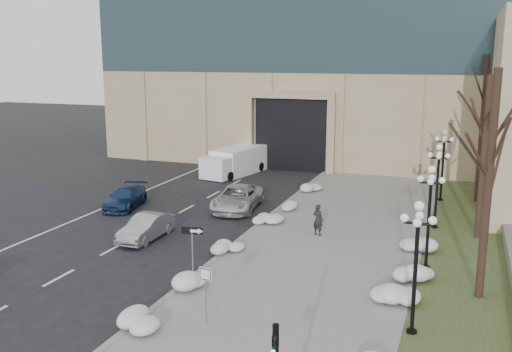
# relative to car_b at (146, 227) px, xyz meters

# --- Properties ---
(sidewalk) EXTENTS (9.00, 40.00, 0.12)m
(sidewalk) POSITION_rel_car_b_xyz_m (9.20, 2.07, -0.59)
(sidewalk) COLOR gray
(sidewalk) RESTS_ON ground
(curb) EXTENTS (0.30, 40.00, 0.14)m
(curb) POSITION_rel_car_b_xyz_m (4.70, 2.07, -0.58)
(curb) COLOR gray
(curb) RESTS_ON ground
(grass_strip) EXTENTS (4.00, 40.00, 0.10)m
(grass_strip) POSITION_rel_car_b_xyz_m (15.70, 2.07, -0.60)
(grass_strip) COLOR #384321
(grass_strip) RESTS_ON ground
(stone_wall) EXTENTS (0.50, 30.00, 0.70)m
(stone_wall) POSITION_rel_car_b_xyz_m (17.70, 4.07, -0.30)
(stone_wall) COLOR gray
(stone_wall) RESTS_ON ground
(car_b) EXTENTS (1.41, 3.93, 1.29)m
(car_b) POSITION_rel_car_b_xyz_m (0.00, 0.00, 0.00)
(car_b) COLOR #94959A
(car_b) RESTS_ON ground
(car_c) EXTENTS (2.67, 4.63, 1.26)m
(car_c) POSITION_rel_car_b_xyz_m (-4.60, 5.13, -0.01)
(car_c) COLOR navy
(car_c) RESTS_ON ground
(car_d) EXTENTS (3.06, 5.52, 1.46)m
(car_d) POSITION_rel_car_b_xyz_m (2.21, 7.12, 0.09)
(car_d) COLOR silver
(car_d) RESTS_ON ground
(car_e) EXTENTS (1.66, 3.94, 1.33)m
(car_e) POSITION_rel_car_b_xyz_m (-2.74, 17.55, 0.02)
(car_e) COLOR #333438
(car_e) RESTS_ON ground
(pedestrian) EXTENTS (0.72, 0.60, 1.68)m
(pedestrian) POSITION_rel_car_b_xyz_m (8.29, 3.48, 0.31)
(pedestrian) COLOR black
(pedestrian) RESTS_ON sidewalk
(box_truck) EXTENTS (3.52, 6.93, 2.10)m
(box_truck) POSITION_rel_car_b_xyz_m (-2.01, 16.99, 0.37)
(box_truck) COLOR white
(box_truck) RESTS_ON ground
(one_way_sign) EXTENTS (0.95, 0.30, 2.52)m
(one_way_sign) POSITION_rel_car_b_xyz_m (5.14, -4.56, 1.43)
(one_way_sign) COLOR slate
(one_way_sign) RESTS_ON ground
(keep_sign) EXTENTS (0.47, 0.07, 2.21)m
(keep_sign) POSITION_rel_car_b_xyz_m (7.11, -7.80, 0.98)
(keep_sign) COLOR slate
(keep_sign) RESTS_ON ground
(snow_clump_b) EXTENTS (1.10, 1.60, 0.36)m
(snow_clump_b) POSITION_rel_car_b_xyz_m (5.05, -9.10, -0.35)
(snow_clump_b) COLOR white
(snow_clump_b) RESTS_ON sidewalk
(snow_clump_c) EXTENTS (1.10, 1.60, 0.36)m
(snow_clump_c) POSITION_rel_car_b_xyz_m (5.29, -5.24, -0.35)
(snow_clump_c) COLOR white
(snow_clump_c) RESTS_ON sidewalk
(snow_clump_d) EXTENTS (1.10, 1.60, 0.36)m
(snow_clump_d) POSITION_rel_car_b_xyz_m (4.91, -0.50, -0.35)
(snow_clump_d) COLOR white
(snow_clump_d) RESTS_ON sidewalk
(snow_clump_e) EXTENTS (1.10, 1.60, 0.36)m
(snow_clump_e) POSITION_rel_car_b_xyz_m (5.09, 4.58, -0.35)
(snow_clump_e) COLOR white
(snow_clump_e) RESTS_ON sidewalk
(snow_clump_f) EXTENTS (1.10, 1.60, 0.36)m
(snow_clump_f) POSITION_rel_car_b_xyz_m (5.40, 8.01, -0.35)
(snow_clump_f) COLOR white
(snow_clump_f) RESTS_ON sidewalk
(snow_clump_g) EXTENTS (1.10, 1.60, 0.36)m
(snow_clump_g) POSITION_rel_car_b_xyz_m (5.27, 13.11, -0.35)
(snow_clump_g) COLOR white
(snow_clump_g) RESTS_ON sidewalk
(snow_clump_i) EXTENTS (1.10, 1.60, 0.36)m
(snow_clump_i) POSITION_rel_car_b_xyz_m (13.38, -3.26, -0.35)
(snow_clump_i) COLOR white
(snow_clump_i) RESTS_ON sidewalk
(snow_clump_j) EXTENTS (1.10, 1.60, 0.36)m
(snow_clump_j) POSITION_rel_car_b_xyz_m (13.47, 3.08, -0.35)
(snow_clump_j) COLOR white
(snow_clump_j) RESTS_ON sidewalk
(snow_clump_k) EXTENTS (1.10, 1.60, 0.36)m
(snow_clump_k) POSITION_rel_car_b_xyz_m (13.59, -1.32, -0.35)
(snow_clump_k) COLOR white
(snow_clump_k) RESTS_ON sidewalk
(snow_clump_l) EXTENTS (1.10, 1.60, 0.36)m
(snow_clump_l) POSITION_rel_car_b_xyz_m (12.95, -3.95, -0.35)
(snow_clump_l) COLOR white
(snow_clump_l) RESTS_ON sidewalk
(lamppost_a) EXTENTS (1.18, 1.18, 4.76)m
(lamppost_a) POSITION_rel_car_b_xyz_m (14.00, -5.93, 2.43)
(lamppost_a) COLOR black
(lamppost_a) RESTS_ON ground
(lamppost_b) EXTENTS (1.18, 1.18, 4.76)m
(lamppost_b) POSITION_rel_car_b_xyz_m (14.00, 0.57, 2.43)
(lamppost_b) COLOR black
(lamppost_b) RESTS_ON ground
(lamppost_c) EXTENTS (1.18, 1.18, 4.76)m
(lamppost_c) POSITION_rel_car_b_xyz_m (14.00, 7.07, 2.43)
(lamppost_c) COLOR black
(lamppost_c) RESTS_ON ground
(lamppost_d) EXTENTS (1.18, 1.18, 4.76)m
(lamppost_d) POSITION_rel_car_b_xyz_m (14.00, 13.57, 2.43)
(lamppost_d) COLOR black
(lamppost_d) RESTS_ON ground
(tree_near) EXTENTS (3.20, 3.20, 9.00)m
(tree_near) POSITION_rel_car_b_xyz_m (16.20, -1.93, 5.18)
(tree_near) COLOR black
(tree_near) RESTS_ON ground
(tree_mid) EXTENTS (3.20, 3.20, 8.50)m
(tree_mid) POSITION_rel_car_b_xyz_m (16.20, 6.07, 4.86)
(tree_mid) COLOR black
(tree_mid) RESTS_ON ground
(tree_far) EXTENTS (3.20, 3.20, 9.50)m
(tree_far) POSITION_rel_car_b_xyz_m (16.20, 14.07, 5.51)
(tree_far) COLOR black
(tree_far) RESTS_ON ground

